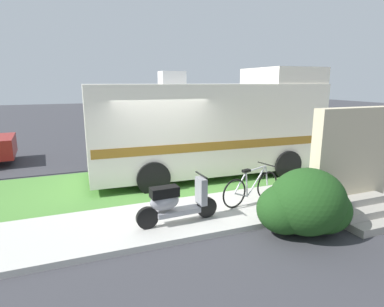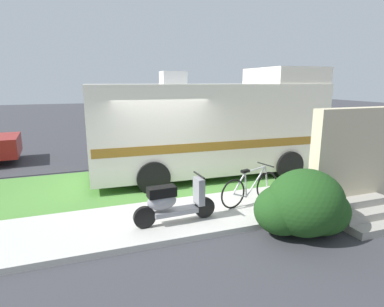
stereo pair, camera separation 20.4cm
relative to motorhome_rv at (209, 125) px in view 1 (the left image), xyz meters
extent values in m
plane|color=#38383D|center=(-1.87, -1.74, -1.60)|extent=(80.00, 80.00, 0.00)
cube|color=beige|center=(-1.87, -2.94, -1.54)|extent=(24.00, 2.00, 0.12)
cube|color=#4C8438|center=(-1.87, -0.24, -1.56)|extent=(24.00, 3.40, 0.08)
cube|color=silver|center=(-0.12, 0.00, -0.02)|extent=(7.22, 2.76, 2.57)
cube|color=silver|center=(2.55, -0.10, 1.52)|extent=(1.89, 2.43, 0.50)
cube|color=#8C601E|center=(-0.12, 0.00, -0.40)|extent=(7.08, 2.77, 0.24)
cube|color=black|center=(3.42, -0.13, 0.43)|extent=(0.16, 2.11, 0.90)
cube|color=silver|center=(-1.18, 0.05, 1.45)|extent=(0.72, 0.63, 0.36)
cylinder|color=black|center=(2.14, 1.11, -1.15)|extent=(0.91, 0.31, 0.90)
cylinder|color=black|center=(2.05, -1.27, -1.15)|extent=(0.91, 0.31, 0.90)
cylinder|color=black|center=(-2.03, 1.27, -1.15)|extent=(0.91, 0.31, 0.90)
cylinder|color=black|center=(-2.12, -1.11, -1.15)|extent=(0.91, 0.31, 0.90)
cylinder|color=black|center=(-1.51, -3.23, -1.26)|extent=(0.44, 0.12, 0.44)
cylinder|color=black|center=(-2.81, -3.30, -1.26)|extent=(0.44, 0.12, 0.44)
cube|color=gray|center=(-2.16, -3.26, -1.24)|extent=(0.92, 0.32, 0.10)
cube|color=black|center=(-2.44, -3.28, -0.78)|extent=(0.57, 0.29, 0.20)
ellipsoid|color=gray|center=(-2.44, -3.28, -0.98)|extent=(0.61, 0.33, 0.36)
cube|color=gray|center=(-1.64, -3.24, -0.88)|extent=(0.16, 0.33, 0.56)
cylinder|color=black|center=(-1.64, -3.24, -0.53)|extent=(0.06, 0.50, 0.04)
sphere|color=white|center=(-1.64, -3.24, -0.70)|extent=(0.12, 0.12, 0.12)
torus|color=black|center=(0.33, -2.75, -1.14)|extent=(0.68, 0.20, 0.69)
torus|color=black|center=(-0.72, -3.00, -1.14)|extent=(0.68, 0.20, 0.69)
cylinder|color=silver|center=(-0.04, -2.84, -0.97)|extent=(0.60, 0.17, 0.68)
cylinder|color=silver|center=(-0.35, -2.91, -0.99)|extent=(0.11, 0.06, 0.61)
cylinder|color=silver|center=(-0.07, -2.85, -0.66)|extent=(0.64, 0.18, 0.09)
cylinder|color=silver|center=(-0.52, -2.95, -1.22)|extent=(0.42, 0.13, 0.19)
cylinder|color=silver|center=(-0.55, -2.96, -0.91)|extent=(0.37, 0.12, 0.47)
cylinder|color=silver|center=(0.29, -2.76, -0.89)|extent=(0.13, 0.06, 0.51)
cube|color=black|center=(-0.38, -2.92, -0.66)|extent=(0.22, 0.14, 0.06)
cylinder|color=black|center=(0.25, -2.77, -0.60)|extent=(0.15, 0.51, 0.03)
cube|color=#9E998E|center=(1.67, -4.54, -1.52)|extent=(1.40, 0.96, 0.16)
cube|color=#9E998E|center=(1.67, -4.38, -1.36)|extent=(1.40, 0.64, 0.16)
cube|color=#9E998E|center=(1.67, -4.22, -1.20)|extent=(1.40, 0.32, 0.16)
cube|color=beige|center=(1.67, -3.91, -0.40)|extent=(2.00, 0.30, 2.40)
ellipsoid|color=#1E4719|center=(0.07, -4.44, -0.92)|extent=(1.52, 1.37, 1.29)
ellipsoid|color=#1E4719|center=(-0.31, -4.28, -1.07)|extent=(1.14, 1.03, 0.97)
ellipsoid|color=#1E4719|center=(0.41, -4.55, -1.11)|extent=(1.07, 0.96, 0.91)
cylinder|color=#B2B2B7|center=(2.61, -3.24, -1.37)|extent=(0.07, 0.07, 0.24)
cylinder|color=#B2B2B7|center=(2.61, -3.24, -1.22)|extent=(0.03, 0.03, 0.05)
cylinder|color=black|center=(2.61, -3.24, -1.19)|extent=(0.04, 0.04, 0.02)
camera|label=1|loc=(-4.10, -8.98, 1.33)|focal=29.71mm
camera|label=2|loc=(-3.91, -9.05, 1.33)|focal=29.71mm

